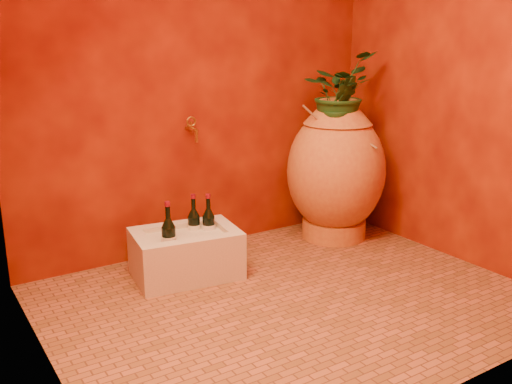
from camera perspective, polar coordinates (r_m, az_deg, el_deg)
floor at (r=3.15m, az=3.53°, el=-10.69°), size 2.50×2.50×0.00m
wall_back at (r=3.68m, az=-5.59°, el=13.29°), size 2.50×0.02×2.50m
wall_left at (r=2.31m, az=-22.29°, el=10.94°), size 0.02×2.00×2.50m
wall_right at (r=3.71m, az=20.07°, el=12.47°), size 0.02×2.00×2.50m
amphora at (r=3.97m, az=7.99°, el=2.16°), size 0.80×0.80×0.97m
stone_basin at (r=3.41m, az=-7.01°, el=-6.21°), size 0.65×0.49×0.28m
wine_bottle_a at (r=3.45m, az=-4.75°, el=-3.48°), size 0.08×0.08×0.32m
wine_bottle_b at (r=3.46m, az=-6.22°, el=-3.47°), size 0.08×0.08×0.31m
wine_bottle_c at (r=3.26m, az=-8.71°, el=-4.64°), size 0.08×0.08×0.34m
wall_tap at (r=3.60m, az=-6.38°, el=6.38°), size 0.07×0.14×0.15m
plant_main at (r=3.88m, az=8.24°, el=9.86°), size 0.60×0.57×0.53m
plant_side at (r=3.80m, az=8.40°, el=8.42°), size 0.28×0.26×0.41m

